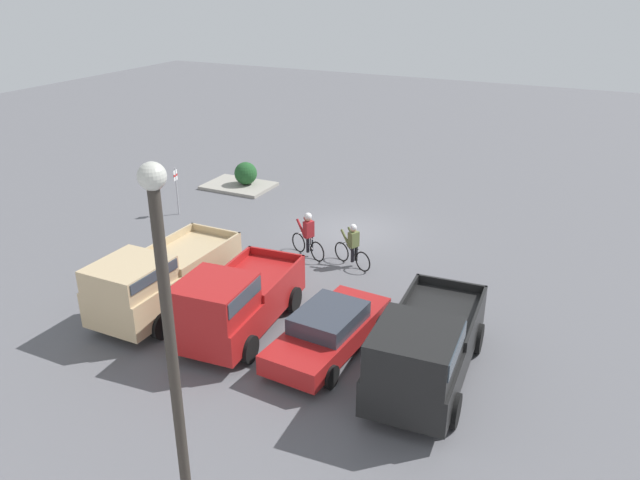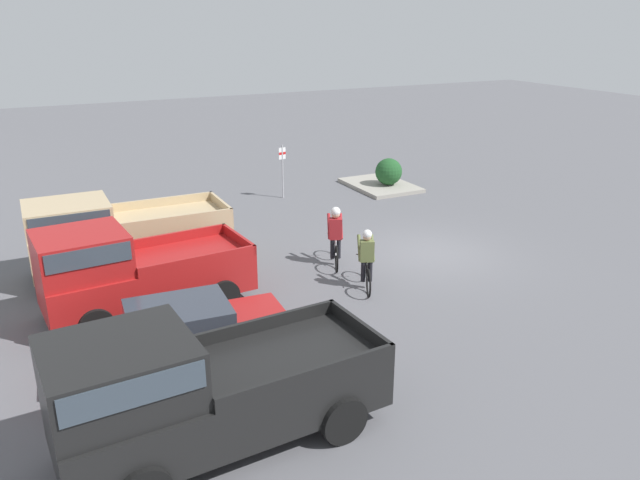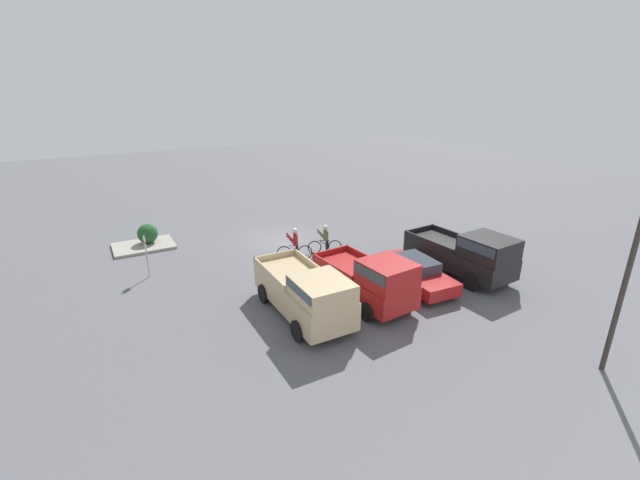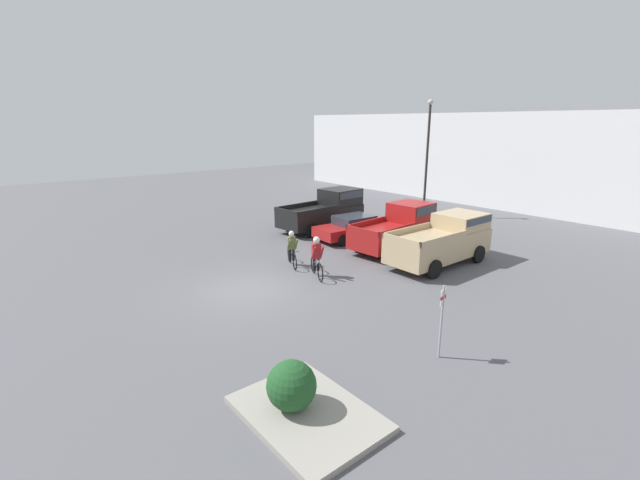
{
  "view_description": "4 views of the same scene",
  "coord_description": "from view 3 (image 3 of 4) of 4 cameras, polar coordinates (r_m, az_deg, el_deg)",
  "views": [
    {
      "loc": [
        -9.07,
        21.72,
        9.7
      ],
      "look_at": [
        -0.43,
        3.94,
        1.2
      ],
      "focal_mm": 35.0,
      "sensor_mm": 36.0,
      "label": 1
    },
    {
      "loc": [
        -14.19,
        10.85,
        6.76
      ],
      "look_at": [
        -0.43,
        3.94,
        1.2
      ],
      "focal_mm": 35.0,
      "sensor_mm": 36.0,
      "label": 2
    },
    {
      "loc": [
        9.53,
        21.73,
        8.74
      ],
      "look_at": [
        -0.43,
        3.94,
        1.2
      ],
      "focal_mm": 24.0,
      "sensor_mm": 36.0,
      "label": 3
    },
    {
      "loc": [
        13.55,
        -7.57,
        6.2
      ],
      "look_at": [
        -0.43,
        3.94,
        1.2
      ],
      "focal_mm": 24.0,
      "sensor_mm": 36.0,
      "label": 4
    }
  ],
  "objects": [
    {
      "name": "ground_plane",
      "position": [
        25.29,
        -5.22,
        -0.01
      ],
      "size": [
        80.0,
        80.0,
        0.0
      ],
      "primitive_type": "plane",
      "color": "#56565B"
    },
    {
      "name": "pickup_truck_0",
      "position": [
        21.33,
        19.06,
        -1.66
      ],
      "size": [
        2.52,
        5.48,
        2.28
      ],
      "color": "black",
      "rests_on": "ground_plane"
    },
    {
      "name": "sedan_0",
      "position": [
        19.94,
        12.35,
        -4.12
      ],
      "size": [
        2.15,
        4.59,
        1.29
      ],
      "color": "maroon",
      "rests_on": "ground_plane"
    },
    {
      "name": "pickup_truck_1",
      "position": [
        17.8,
        6.73,
        -5.16
      ],
      "size": [
        2.48,
        4.96,
        2.21
      ],
      "color": "maroon",
      "rests_on": "ground_plane"
    },
    {
      "name": "pickup_truck_2",
      "position": [
        16.65,
        -1.83,
        -6.97
      ],
      "size": [
        2.27,
        5.31,
        2.14
      ],
      "color": "tan",
      "rests_on": "ground_plane"
    },
    {
      "name": "cyclist_0",
      "position": [
        22.24,
        -3.38,
        -0.43
      ],
      "size": [
        1.72,
        0.8,
        1.74
      ],
      "color": "black",
      "rests_on": "ground_plane"
    },
    {
      "name": "cyclist_1",
      "position": [
        23.03,
        0.69,
        0.13
      ],
      "size": [
        1.71,
        0.79,
        1.63
      ],
      "color": "black",
      "rests_on": "ground_plane"
    },
    {
      "name": "fire_lane_sign",
      "position": [
        21.61,
        -22.18,
        -1.5
      ],
      "size": [
        0.07,
        0.3,
        2.09
      ],
      "color": "#9E9EA3",
      "rests_on": "ground_plane"
    },
    {
      "name": "lamppost",
      "position": [
        15.35,
        36.55,
        -0.2
      ],
      "size": [
        0.36,
        0.36,
        7.62
      ],
      "color": "#2D2823",
      "rests_on": "ground_plane"
    },
    {
      "name": "curb_island",
      "position": [
        26.05,
        -22.44,
        -0.74
      ],
      "size": [
        3.21,
        2.33,
        0.15
      ],
      "primitive_type": "cube",
      "color": "gray",
      "rests_on": "ground_plane"
    },
    {
      "name": "shrub",
      "position": [
        26.06,
        -22.01,
        0.79
      ],
      "size": [
        1.1,
        1.1,
        1.1
      ],
      "color": "#1E4C23",
      "rests_on": "curb_island"
    }
  ]
}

